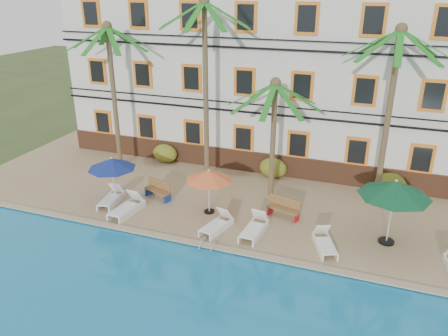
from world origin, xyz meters
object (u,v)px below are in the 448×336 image
at_px(umbrella_blue, 112,164).
at_px(lounger_b, 127,207).
at_px(palm_c, 274,120).
at_px(umbrella_red, 209,176).
at_px(lounger_e, 325,243).
at_px(pool_ladder, 208,248).
at_px(lounger_c, 217,224).
at_px(lounger_a, 112,198).
at_px(bench_right, 284,207).
at_px(umbrella_green, 395,189).
at_px(lounger_d, 254,228).
at_px(palm_b, 205,71).
at_px(palm_d, 391,95).
at_px(bench_left, 159,189).
at_px(palm_a, 112,78).

height_order(umbrella_blue, lounger_b, umbrella_blue).
bearing_deg(palm_c, umbrella_red, -130.02).
xyz_separation_m(palm_c, umbrella_red, (-2.22, -2.65, -2.05)).
xyz_separation_m(lounger_e, pool_ladder, (-4.35, -1.50, -0.27)).
bearing_deg(lounger_e, lounger_b, -179.39).
height_order(umbrella_red, lounger_c, umbrella_red).
height_order(lounger_a, bench_right, bench_right).
bearing_deg(lounger_e, umbrella_green, 29.44).
relative_size(umbrella_blue, lounger_d, 1.15).
xyz_separation_m(palm_b, bench_right, (4.71, -2.44, -5.38)).
height_order(palm_d, lounger_e, palm_d).
relative_size(umbrella_red, umbrella_green, 0.77).
height_order(palm_d, lounger_b, palm_d).
bearing_deg(lounger_e, palm_d, 68.88).
bearing_deg(umbrella_red, palm_c, 49.98).
relative_size(lounger_a, pool_ladder, 2.54).
distance_m(umbrella_blue, bench_right, 8.25).
relative_size(umbrella_green, lounger_c, 1.50).
height_order(palm_d, umbrella_red, palm_d).
distance_m(umbrella_blue, lounger_b, 2.21).
bearing_deg(umbrella_blue, palm_c, 24.20).
distance_m(lounger_a, bench_right, 8.19).
relative_size(lounger_b, pool_ladder, 2.76).
relative_size(lounger_e, bench_right, 1.18).
bearing_deg(lounger_a, palm_d, 18.77).
height_order(umbrella_green, lounger_e, umbrella_green).
bearing_deg(bench_left, umbrella_red, -10.36).
bearing_deg(lounger_e, lounger_c, -178.83).
height_order(umbrella_green, lounger_c, umbrella_green).
distance_m(lounger_e, bench_left, 8.44).
bearing_deg(umbrella_blue, lounger_e, -4.42).
relative_size(palm_a, palm_b, 0.87).
bearing_deg(palm_d, bench_left, -164.51).
bearing_deg(lounger_c, lounger_d, 7.80).
bearing_deg(umbrella_green, palm_d, 99.78).
bearing_deg(bench_right, palm_d, 33.72).
xyz_separation_m(lounger_c, bench_left, (-3.74, 1.86, 0.20)).
xyz_separation_m(palm_b, umbrella_green, (9.09, -3.13, -3.45)).
bearing_deg(lounger_e, bench_left, 167.90).
height_order(palm_b, lounger_e, palm_b).
bearing_deg(lounger_d, palm_c, 93.89).
bearing_deg(palm_d, pool_ladder, -135.26).
relative_size(lounger_c, pool_ladder, 2.53).
distance_m(umbrella_red, lounger_a, 5.03).
xyz_separation_m(palm_c, pool_ladder, (-1.17, -5.40, -3.88)).
bearing_deg(umbrella_red, palm_b, 113.47).
bearing_deg(umbrella_green, bench_right, 171.12).
height_order(lounger_a, lounger_b, lounger_b).
height_order(palm_b, lounger_c, palm_b).
bearing_deg(lounger_b, pool_ladder, -17.21).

